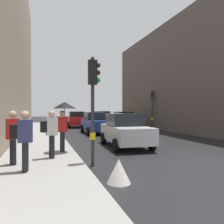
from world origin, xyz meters
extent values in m
plane|color=black|center=(0.00, 0.00, 0.00)|extent=(120.00, 120.00, 0.00)
cube|color=gray|center=(-6.24, 6.00, 0.08)|extent=(2.86, 40.00, 0.16)
cylinder|color=#2D2D2D|center=(4.51, 13.05, 1.96)|extent=(0.12, 0.12, 3.92)
cube|color=black|center=(4.51, 13.05, 3.40)|extent=(0.32, 0.36, 0.84)
cube|color=yellow|center=(4.51, 13.05, 1.05)|extent=(0.24, 0.22, 0.24)
sphere|color=#2D231E|center=(4.44, 12.87, 3.66)|extent=(0.18, 0.18, 0.18)
sphere|color=#2D231E|center=(4.44, 12.87, 3.40)|extent=(0.18, 0.18, 0.18)
sphere|color=green|center=(4.44, 12.87, 3.14)|extent=(0.18, 0.18, 0.18)
cylinder|color=#2D2D2D|center=(-4.51, 0.27, 1.89)|extent=(0.12, 0.12, 3.78)
cube|color=black|center=(-4.51, 0.27, 3.26)|extent=(0.31, 0.26, 0.84)
cube|color=yellow|center=(-4.51, 0.27, 1.05)|extent=(0.17, 0.21, 0.24)
sphere|color=#2D231E|center=(-4.32, 0.26, 3.52)|extent=(0.18, 0.18, 0.18)
sphere|color=#2D231E|center=(-4.32, 0.26, 3.26)|extent=(0.18, 0.18, 0.18)
sphere|color=green|center=(-4.32, 0.26, 3.00)|extent=(0.18, 0.18, 0.18)
cube|color=yellow|center=(1.85, 22.90, 0.72)|extent=(2.12, 4.33, 0.80)
cube|color=black|center=(1.87, 22.66, 1.44)|extent=(1.75, 2.12, 0.64)
cylinder|color=black|center=(0.85, 24.18, 0.32)|extent=(0.27, 0.66, 0.64)
cylinder|color=black|center=(2.65, 24.32, 0.32)|extent=(0.27, 0.66, 0.64)
cylinder|color=black|center=(1.06, 21.49, 0.32)|extent=(0.27, 0.66, 0.64)
cylinder|color=black|center=(2.85, 21.63, 0.32)|extent=(0.27, 0.66, 0.64)
cube|color=navy|center=(-1.89, 10.73, 0.72)|extent=(1.80, 4.20, 0.80)
cube|color=black|center=(-1.89, 10.98, 1.44)|extent=(1.60, 2.00, 0.64)
cylinder|color=black|center=(-0.99, 9.38, 0.32)|extent=(0.22, 0.64, 0.64)
cylinder|color=black|center=(-2.79, 9.38, 0.32)|extent=(0.22, 0.64, 0.64)
cylinder|color=black|center=(-0.99, 12.08, 0.32)|extent=(0.22, 0.64, 0.64)
cylinder|color=black|center=(-2.79, 12.08, 0.32)|extent=(0.22, 0.64, 0.64)
cube|color=#2D6038|center=(2.18, 15.32, 0.72)|extent=(1.98, 4.28, 0.80)
cube|color=black|center=(2.17, 15.08, 1.44)|extent=(1.69, 2.07, 0.64)
cylinder|color=black|center=(1.34, 16.71, 0.32)|extent=(0.25, 0.65, 0.64)
cylinder|color=black|center=(3.14, 16.63, 0.32)|extent=(0.25, 0.65, 0.64)
cylinder|color=black|center=(1.22, 14.02, 0.32)|extent=(0.25, 0.65, 0.64)
cylinder|color=black|center=(3.02, 13.94, 0.32)|extent=(0.25, 0.65, 0.64)
cube|color=#BCBCC1|center=(-1.96, 3.74, 0.72)|extent=(2.02, 4.29, 0.80)
cube|color=black|center=(-1.94, 3.99, 1.44)|extent=(1.70, 2.08, 0.64)
cylinder|color=black|center=(-1.13, 2.35, 0.32)|extent=(0.25, 0.65, 0.64)
cylinder|color=black|center=(-2.93, 2.44, 0.32)|extent=(0.25, 0.65, 0.64)
cylinder|color=black|center=(-0.99, 5.05, 0.32)|extent=(0.25, 0.65, 0.64)
cylinder|color=black|center=(-2.79, 5.14, 0.32)|extent=(0.25, 0.65, 0.64)
cube|color=red|center=(-2.44, 17.77, 0.72)|extent=(2.04, 4.30, 0.80)
cube|color=black|center=(-2.42, 18.02, 1.44)|extent=(1.71, 2.09, 0.64)
cylinder|color=black|center=(-1.62, 16.37, 0.32)|extent=(0.26, 0.65, 0.64)
cylinder|color=black|center=(-3.41, 16.48, 0.32)|extent=(0.26, 0.65, 0.64)
cylinder|color=black|center=(-1.46, 19.07, 0.32)|extent=(0.26, 0.65, 0.64)
cylinder|color=black|center=(-3.26, 19.17, 0.32)|extent=(0.26, 0.65, 0.64)
cylinder|color=black|center=(-5.31, 2.61, 0.58)|extent=(0.16, 0.16, 0.85)
cylinder|color=black|center=(-5.37, 2.42, 0.58)|extent=(0.16, 0.16, 0.85)
cube|color=red|center=(-5.34, 2.51, 1.34)|extent=(0.46, 0.37, 0.66)
sphere|color=tan|center=(-5.34, 2.51, 1.81)|extent=(0.24, 0.24, 0.24)
cylinder|color=black|center=(-5.25, 2.48, 1.59)|extent=(0.02, 0.02, 0.90)
cone|color=black|center=(-5.25, 2.48, 2.16)|extent=(1.00, 1.00, 0.28)
cylinder|color=black|center=(-6.65, -0.22, 0.58)|extent=(0.16, 0.16, 0.85)
cylinder|color=black|center=(-6.66, -0.42, 0.58)|extent=(0.16, 0.16, 0.85)
cube|color=navy|center=(-6.65, -0.32, 1.34)|extent=(0.41, 0.28, 0.66)
sphere|color=tan|center=(-6.65, -0.32, 1.81)|extent=(0.24, 0.24, 0.24)
cube|color=black|center=(-6.95, -0.30, 1.34)|extent=(0.21, 0.29, 0.40)
cylinder|color=black|center=(-5.85, 1.44, 0.58)|extent=(0.16, 0.16, 0.85)
cylinder|color=black|center=(-5.82, 1.24, 0.58)|extent=(0.16, 0.16, 0.85)
cube|color=silver|center=(-5.83, 1.34, 1.34)|extent=(0.44, 0.33, 0.66)
sphere|color=tan|center=(-5.83, 1.34, 1.81)|extent=(0.24, 0.24, 0.24)
cube|color=black|center=(-6.13, 1.29, 1.34)|extent=(0.25, 0.31, 0.40)
cylinder|color=black|center=(-7.13, 0.77, 0.58)|extent=(0.16, 0.16, 0.85)
cylinder|color=black|center=(-7.06, 0.58, 0.58)|extent=(0.16, 0.16, 0.85)
cube|color=red|center=(-7.10, 0.68, 1.34)|extent=(0.46, 0.38, 0.66)
sphere|color=tan|center=(-7.10, 0.68, 1.81)|extent=(0.24, 0.24, 0.24)
cone|color=silver|center=(-4.23, -1.68, 0.33)|extent=(0.64, 0.64, 0.65)
camera|label=1|loc=(-6.20, -7.31, 1.97)|focal=35.88mm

